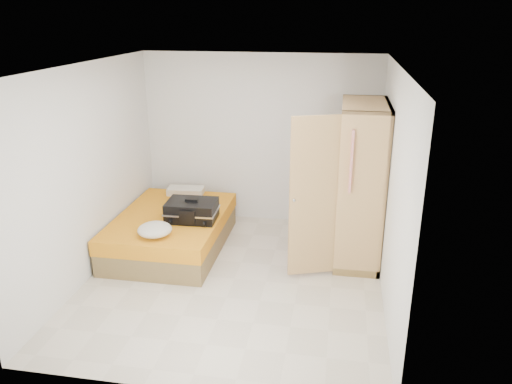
% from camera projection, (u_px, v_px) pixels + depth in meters
% --- Properties ---
extents(room, '(4.00, 4.02, 2.60)m').
position_uv_depth(room, '(233.00, 181.00, 5.80)').
color(room, beige).
rests_on(room, ground).
extents(bed, '(1.42, 2.02, 0.50)m').
position_uv_depth(bed, '(172.00, 231.00, 7.00)').
color(bed, olive).
rests_on(bed, ground).
extents(wardrobe, '(1.14, 1.38, 2.10)m').
position_uv_depth(wardrobe, '(357.00, 188.00, 6.46)').
color(wardrobe, tan).
rests_on(wardrobe, ground).
extents(person, '(0.45, 0.68, 1.85)m').
position_uv_depth(person, '(310.00, 191.00, 6.58)').
color(person, red).
rests_on(person, ground).
extents(suitcase, '(0.69, 0.53, 0.29)m').
position_uv_depth(suitcase, '(192.00, 210.00, 6.71)').
color(suitcase, black).
rests_on(suitcase, bed).
extents(round_cushion, '(0.43, 0.43, 0.16)m').
position_uv_depth(round_cushion, '(155.00, 230.00, 6.24)').
color(round_cushion, silver).
rests_on(round_cushion, bed).
extents(pillow, '(0.57, 0.32, 0.10)m').
position_uv_depth(pillow, '(186.00, 191.00, 7.69)').
color(pillow, silver).
rests_on(pillow, bed).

